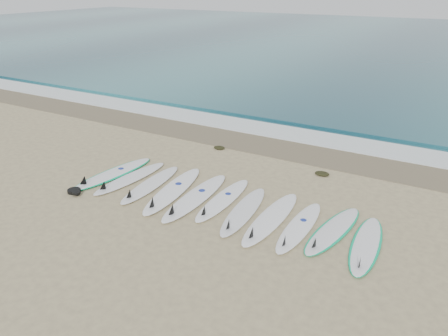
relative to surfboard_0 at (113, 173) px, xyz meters
The scene contains 19 objects.
ground 3.35m from the surfboard_0, ahead, with size 120.00×120.00×0.00m, color tan.
ocean 32.76m from the surfboard_0, 84.13° to the left, with size 120.00×55.00×0.03m, color #215C68.
wet_sand_band 5.37m from the surfboard_0, 51.38° to the left, with size 120.00×1.80×0.01m, color brown.
foam_band 6.52m from the surfboard_0, 59.08° to the left, with size 120.00×1.40×0.04m, color silver.
wave_crest 7.84m from the surfboard_0, 64.72° to the left, with size 120.00×1.00×0.10m, color #215C68.
surfboard_0 is the anchor object (origin of this frame).
surfboard_1 0.61m from the surfboard_0, ahead, with size 0.72×2.54×0.32m.
surfboard_2 1.32m from the surfboard_0, ahead, with size 0.73×2.53×0.32m.
surfboard_3 2.03m from the surfboard_0, ahead, with size 1.02×2.90×0.36m.
surfboard_4 2.72m from the surfboard_0, ahead, with size 0.72×2.86×0.36m.
surfboard_5 3.35m from the surfboard_0, ahead, with size 0.60×2.50×0.32m.
surfboard_6 4.03m from the surfboard_0, ahead, with size 0.79×2.52×0.32m.
surfboard_7 4.70m from the surfboard_0, ahead, with size 0.56×2.68×0.34m.
surfboard_8 5.37m from the surfboard_0, ahead, with size 0.52×2.37×0.30m.
surfboard_9 6.02m from the surfboard_0, ahead, with size 0.89×2.43×0.30m.
surfboard_10 6.76m from the surfboard_0, ahead, with size 0.75×2.37×0.30m.
seaweed_near 3.50m from the surfboard_0, 65.04° to the left, with size 0.36×0.28×0.07m, color black.
seaweed_far 5.66m from the surfboard_0, 30.10° to the left, with size 0.40×0.31×0.08m, color black.
leash_coil 1.28m from the surfboard_0, 92.71° to the right, with size 0.46×0.36×0.11m.
Camera 1 is at (4.61, -7.91, 4.85)m, focal length 35.00 mm.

